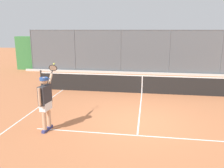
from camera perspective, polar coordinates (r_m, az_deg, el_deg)
The scene contains 5 objects.
ground_plane at distance 8.44m, azimuth 6.66°, elevation -9.44°, with size 60.00×60.00×0.00m, color #B76B42.
court_line_markings at distance 7.12m, azimuth 6.17°, elevation -13.96°, with size 8.71×9.04×0.01m.
fence_backdrop at distance 17.80m, azimuth 8.10°, elevation 7.16°, with size 20.75×1.37×3.22m.
tennis_net at distance 11.99m, azimuth 7.49°, elevation -0.00°, with size 11.20×0.09×1.07m.
tennis_player at distance 7.71m, azimuth -16.22°, elevation -3.64°, with size 0.38×1.48×2.09m.
Camera 1 is at (-0.23, 7.77, 3.29)m, focal length 36.78 mm.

